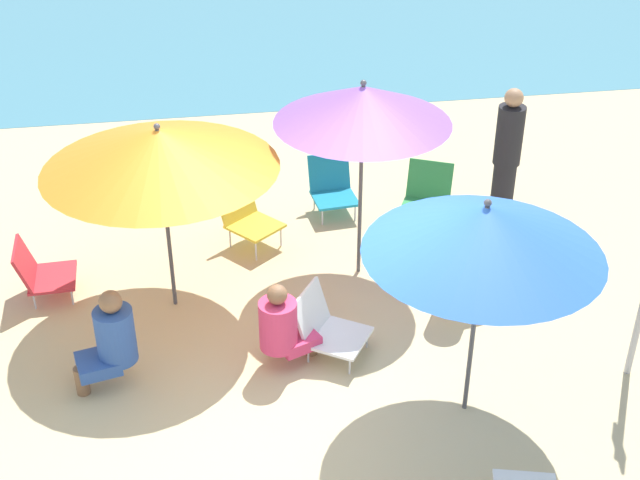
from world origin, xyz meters
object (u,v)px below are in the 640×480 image
Objects in this scene: beach_chair_a at (40,271)px; beach_chair_f at (332,186)px; umbrella_orange at (159,149)px; beach_chair_d at (248,218)px; beach_chair_c at (326,326)px; person_d at (460,270)px; person_c at (283,326)px; person_a at (111,340)px; person_b at (506,162)px; umbrella_purple at (363,105)px; umbrella_blue at (485,230)px; beach_chair_e at (427,194)px.

beach_chair_f is at bearing 19.41° from beach_chair_a.
umbrella_orange is 2.87× the size of beach_chair_d.
person_d is (1.39, 0.44, 0.18)m from beach_chair_c.
beach_chair_d is at bearing 137.85° from beach_chair_c.
person_c is (0.12, -2.15, 0.10)m from beach_chair_d.
beach_chair_f is (0.51, 2.65, 0.03)m from beach_chair_c.
person_a reaches higher than beach_chair_a.
beach_chair_a is 0.64× the size of person_d.
person_b is at bearing 45.60° from person_d.
person_a is at bearing -149.53° from umbrella_purple.
umbrella_blue is at bearing -52.40° from person_c.
beach_chair_c is 0.81× the size of person_a.
beach_chair_e is (1.57, 2.27, 0.03)m from beach_chair_c.
umbrella_purple is (1.94, 0.29, 0.18)m from umbrella_orange.
person_d is (0.88, -2.21, 0.16)m from beach_chair_f.
umbrella_orange is 2.21m from beach_chair_c.
umbrella_purple reaches higher than beach_chair_a.
umbrella_purple is (-0.48, 2.23, 0.13)m from umbrella_blue.
umbrella_blue is (2.42, -1.94, 0.05)m from umbrella_orange.
person_b reaches higher than person_c.
umbrella_blue is 4.62m from beach_chair_a.
person_c reaches higher than beach_chair_e.
beach_chair_e is (4.26, 0.92, 0.03)m from beach_chair_a.
beach_chair_a is at bearing 148.41° from umbrella_blue.
beach_chair_e is at bearing 88.61° from beach_chair_c.
umbrella_purple reaches higher than person_b.
beach_chair_d is at bearing -57.65° from beach_chair_e.
beach_chair_e reaches higher than beach_chair_c.
person_b is (4.21, 2.01, 0.39)m from person_a.
beach_chair_d is at bearing -135.30° from person_a.
person_d is (0.82, -0.85, -1.42)m from umbrella_purple.
umbrella_purple reaches higher than person_a.
person_c is at bearing 150.32° from umbrella_blue.
person_a is at bearing -71.53° from beach_chair_d.
person_b is (1.74, 0.56, -1.01)m from umbrella_purple.
umbrella_purple reaches higher than beach_chair_d.
umbrella_purple reaches higher than person_d.
person_a is at bearing -141.87° from beach_chair_c.
person_b is at bearing 3.10° from beach_chair_a.
person_d is at bearing -52.22° from person_b.
person_b reaches higher than beach_chair_f.
beach_chair_f is 0.69× the size of person_d.
person_c is at bearing -13.71° from beach_chair_e.
beach_chair_a reaches higher than beach_chair_d.
beach_chair_d is 2.51m from person_d.
beach_chair_c is 1.47m from person_d.
beach_chair_f is at bearing 92.23° from umbrella_purple.
person_a reaches higher than beach_chair_f.
beach_chair_f is 0.67× the size of person_a.
beach_chair_e is 0.76× the size of person_d.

